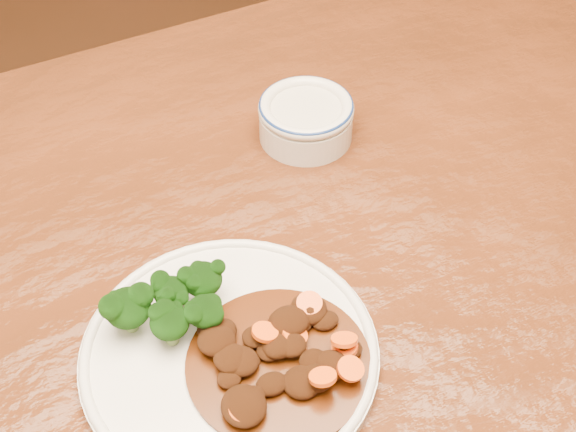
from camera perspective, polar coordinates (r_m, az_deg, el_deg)
name	(u,v)px	position (r m, az deg, el deg)	size (l,w,h in m)	color
dining_table	(259,323)	(0.86, -2.06, -7.61)	(1.57, 1.02, 0.75)	#55250F
dinner_plate	(230,353)	(0.73, -4.18, -9.68)	(0.27, 0.27, 0.02)	silver
broccoli_florets	(170,303)	(0.73, -8.38, -6.16)	(0.11, 0.07, 0.05)	#73964D
mince_stew	(276,356)	(0.71, -0.86, -9.92)	(0.16, 0.16, 0.03)	#4E2208
dip_bowl	(306,118)	(0.92, 1.28, 7.00)	(0.11, 0.11, 0.05)	beige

